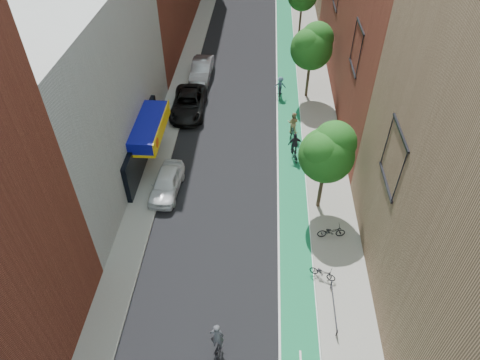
% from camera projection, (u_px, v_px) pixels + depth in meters
% --- Properties ---
extents(ground, '(160.00, 160.00, 0.00)m').
position_uv_depth(ground, '(219.00, 346.00, 21.15)').
color(ground, black).
rests_on(ground, ground).
extents(bike_lane, '(2.00, 68.00, 0.01)m').
position_uv_depth(bike_lane, '(287.00, 85.00, 40.29)').
color(bike_lane, '#167B4D').
rests_on(bike_lane, ground).
extents(sidewalk_left, '(2.00, 68.00, 0.15)m').
position_uv_depth(sidewalk_left, '(182.00, 82.00, 40.68)').
color(sidewalk_left, gray).
rests_on(sidewalk_left, ground).
extents(sidewalk_right, '(3.00, 68.00, 0.15)m').
position_uv_depth(sidewalk_right, '(314.00, 85.00, 40.14)').
color(sidewalk_right, gray).
rests_on(sidewalk_right, ground).
extents(building_left_white, '(8.00, 20.00, 12.00)m').
position_uv_depth(building_left_white, '(70.00, 89.00, 28.03)').
color(building_left_white, silver).
rests_on(building_left_white, ground).
extents(tree_near, '(3.40, 3.36, 6.42)m').
position_uv_depth(tree_near, '(328.00, 151.00, 25.24)').
color(tree_near, '#332619').
rests_on(tree_near, ground).
extents(tree_mid, '(3.55, 3.53, 6.74)m').
position_uv_depth(tree_mid, '(312.00, 45.00, 35.49)').
color(tree_mid, '#332619').
rests_on(tree_mid, ground).
extents(parked_car_white, '(2.07, 4.53, 1.51)m').
position_uv_depth(parked_car_white, '(167.00, 183.00, 28.99)').
color(parked_car_white, white).
rests_on(parked_car_white, ground).
extents(parked_car_black, '(2.86, 5.96, 1.64)m').
position_uv_depth(parked_car_black, '(188.00, 104.00, 36.37)').
color(parked_car_black, black).
rests_on(parked_car_black, ground).
extents(parked_car_silver, '(1.87, 5.13, 1.68)m').
position_uv_depth(parked_car_silver, '(202.00, 70.00, 40.83)').
color(parked_car_silver, gray).
rests_on(parked_car_silver, ground).
extents(cyclist_lead, '(0.68, 1.55, 2.18)m').
position_uv_depth(cyclist_lead, '(217.00, 342.00, 20.47)').
color(cyclist_lead, black).
rests_on(cyclist_lead, ground).
extents(cyclist_lane_near, '(1.02, 1.60, 2.14)m').
position_uv_depth(cyclist_lane_near, '(293.00, 126.00, 33.64)').
color(cyclist_lane_near, black).
rests_on(cyclist_lane_near, ground).
extents(cyclist_lane_mid, '(1.10, 1.90, 2.11)m').
position_uv_depth(cyclist_lane_mid, '(294.00, 149.00, 31.71)').
color(cyclist_lane_mid, black).
rests_on(cyclist_lane_mid, ground).
extents(cyclist_lane_far, '(1.07, 1.88, 1.92)m').
position_uv_depth(cyclist_lane_far, '(280.00, 88.00, 38.24)').
color(cyclist_lane_far, black).
rests_on(cyclist_lane_far, ground).
extents(parked_bike_near, '(1.60, 1.11, 0.80)m').
position_uv_depth(parked_bike_near, '(323.00, 272.00, 23.76)').
color(parked_bike_near, black).
rests_on(parked_bike_near, sidewalk_right).
extents(parked_bike_far, '(1.78, 0.79, 0.90)m').
position_uv_depth(parked_bike_far, '(331.00, 231.00, 25.94)').
color(parked_bike_far, black).
rests_on(parked_bike_far, sidewalk_right).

